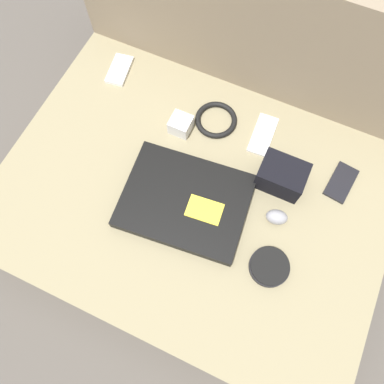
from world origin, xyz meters
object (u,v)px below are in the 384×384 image
(phone_black, at_px, (341,182))
(computer_mouse, at_px, (277,217))
(speaker_puck, at_px, (269,267))
(camera_pouch, at_px, (282,176))
(charger_brick, at_px, (181,125))
(laptop, at_px, (185,201))
(phone_silver, at_px, (263,135))
(phone_small, at_px, (119,70))

(phone_black, bearing_deg, computer_mouse, -119.19)
(speaker_puck, xyz_separation_m, camera_pouch, (-0.06, 0.23, 0.03))
(charger_brick, bearing_deg, camera_pouch, -6.95)
(charger_brick, bearing_deg, laptop, -61.90)
(phone_silver, bearing_deg, phone_black, -14.84)
(camera_pouch, distance_m, charger_brick, 0.31)
(phone_silver, relative_size, charger_brick, 2.28)
(phone_small, relative_size, charger_brick, 2.00)
(camera_pouch, bearing_deg, charger_brick, 173.05)
(phone_black, bearing_deg, camera_pouch, -149.65)
(laptop, bearing_deg, camera_pouch, 32.60)
(computer_mouse, xyz_separation_m, phone_black, (0.13, 0.17, -0.01))
(phone_black, xyz_separation_m, phone_small, (-0.72, 0.08, 0.00))
(computer_mouse, xyz_separation_m, phone_silver, (-0.12, 0.22, -0.01))
(laptop, distance_m, speaker_puck, 0.27)
(laptop, xyz_separation_m, charger_brick, (-0.11, 0.20, 0.01))
(phone_silver, distance_m, charger_brick, 0.23)
(camera_pouch, bearing_deg, laptop, -141.59)
(computer_mouse, distance_m, camera_pouch, 0.11)
(phone_black, height_order, camera_pouch, camera_pouch)
(speaker_puck, xyz_separation_m, charger_brick, (-0.37, 0.27, 0.01))
(charger_brick, bearing_deg, phone_silver, 19.43)
(phone_black, relative_size, charger_brick, 2.02)
(computer_mouse, bearing_deg, speaker_puck, -91.24)
(phone_small, distance_m, charger_brick, 0.28)
(speaker_puck, xyz_separation_m, phone_small, (-0.62, 0.37, -0.01))
(phone_small, bearing_deg, laptop, -49.44)
(speaker_puck, height_order, phone_black, speaker_puck)
(laptop, bearing_deg, computer_mouse, 8.00)
(computer_mouse, bearing_deg, camera_pouch, 91.74)
(phone_silver, bearing_deg, laptop, -115.66)
(phone_black, bearing_deg, charger_brick, -169.25)
(phone_black, distance_m, phone_small, 0.73)
(laptop, height_order, computer_mouse, computer_mouse)
(speaker_puck, bearing_deg, computer_mouse, 102.37)
(laptop, xyz_separation_m, phone_black, (0.36, 0.23, -0.01))
(camera_pouch, bearing_deg, phone_small, 165.67)
(laptop, distance_m, camera_pouch, 0.26)
(speaker_puck, relative_size, phone_black, 0.85)
(laptop, relative_size, phone_small, 2.98)
(laptop, relative_size, speaker_puck, 3.47)
(phone_silver, xyz_separation_m, phone_black, (0.24, -0.05, 0.00))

